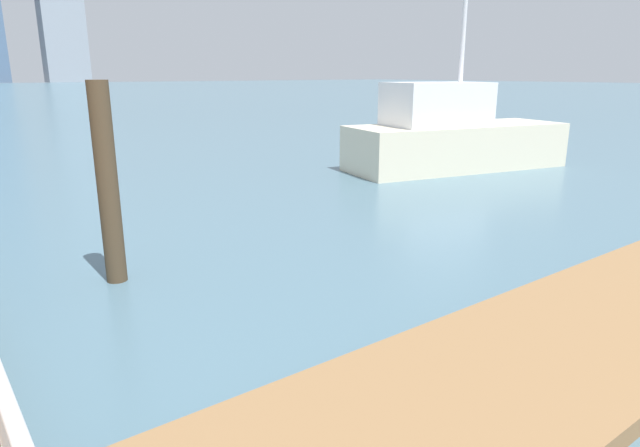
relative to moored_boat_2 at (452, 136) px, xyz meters
name	(u,v)px	position (x,y,z in m)	size (l,w,h in m)	color
ground_plane	(77,181)	(-8.72, 4.42, -0.90)	(300.00, 300.00, 0.00)	#476675
floating_dock	(632,309)	(-5.97, -7.56, -0.81)	(12.50, 2.00, 0.18)	olive
dock_piling_0	(108,185)	(-10.10, -3.06, 0.35)	(0.26, 0.26, 2.50)	#473826
moored_boat_2	(452,136)	(0.00, 0.00, 0.00)	(6.45, 3.37, 8.18)	beige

